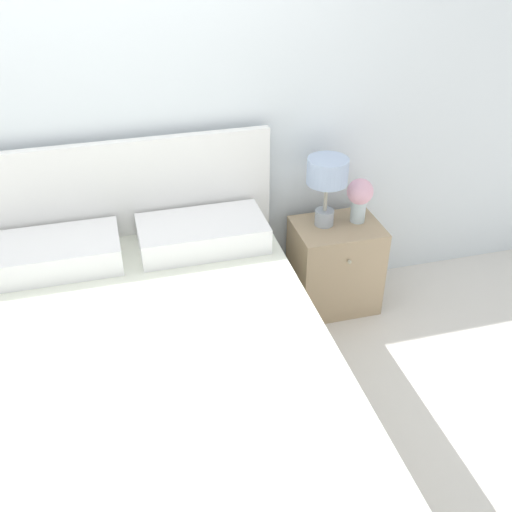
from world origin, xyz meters
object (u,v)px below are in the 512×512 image
at_px(nightstand, 335,266).
at_px(flower_vase, 360,196).
at_px(table_lamp, 327,177).
at_px(bed, 153,391).

bearing_deg(nightstand, flower_vase, 10.81).
height_order(nightstand, table_lamp, table_lamp).
relative_size(table_lamp, flower_vase, 1.54).
xyz_separation_m(bed, flower_vase, (1.28, 0.79, 0.40)).
bearing_deg(nightstand, table_lamp, 152.70).
bearing_deg(bed, nightstand, 33.38).
bearing_deg(table_lamp, nightstand, -27.30).
xyz_separation_m(nightstand, flower_vase, (0.13, 0.02, 0.43)).
relative_size(bed, flower_vase, 7.96).
relative_size(bed, nightstand, 3.81).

